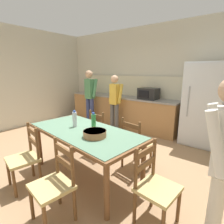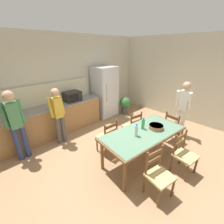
{
  "view_description": "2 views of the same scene",
  "coord_description": "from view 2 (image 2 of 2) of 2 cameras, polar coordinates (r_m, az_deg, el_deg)",
  "views": [
    {
      "loc": [
        2.11,
        -2.11,
        1.67
      ],
      "look_at": [
        0.28,
        0.26,
        0.96
      ],
      "focal_mm": 28.0,
      "sensor_mm": 36.0,
      "label": 1
    },
    {
      "loc": [
        -2.25,
        -1.89,
        2.48
      ],
      "look_at": [
        -0.14,
        0.26,
        1.18
      ],
      "focal_mm": 24.0,
      "sensor_mm": 36.0,
      "label": 2
    }
  ],
  "objects": [
    {
      "name": "counter_splashback",
      "position": [
        4.79,
        -26.77,
        5.62
      ],
      "size": [
        3.54,
        0.03,
        0.6
      ],
      "primitive_type": "cube",
      "color": "beige",
      "rests_on": "kitchen_counter"
    },
    {
      "name": "microwave",
      "position": [
        4.89,
        -14.9,
        5.83
      ],
      "size": [
        0.5,
        0.39,
        0.3
      ],
      "color": "black",
      "rests_on": "kitchen_counter"
    },
    {
      "name": "person_at_sink",
      "position": [
        3.95,
        -32.8,
        -3.5
      ],
      "size": [
        0.42,
        0.29,
        1.68
      ],
      "rotation": [
        0.0,
        0.0,
        1.57
      ],
      "color": "navy",
      "rests_on": "ground"
    },
    {
      "name": "bottle_off_centre",
      "position": [
        3.43,
        11.74,
        -4.4
      ],
      "size": [
        0.07,
        0.07,
        0.27
      ],
      "color": "green",
      "rests_on": "dining_table"
    },
    {
      "name": "chair_side_far_right",
      "position": [
        4.24,
        7.76,
        -5.59
      ],
      "size": [
        0.48,
        0.46,
        0.91
      ],
      "rotation": [
        0.0,
        0.0,
        2.97
      ],
      "color": "brown",
      "rests_on": "ground"
    },
    {
      "name": "person_at_counter",
      "position": [
        4.2,
        -19.83,
        -0.53
      ],
      "size": [
        0.39,
        0.27,
        1.56
      ],
      "rotation": [
        0.0,
        0.0,
        1.57
      ],
      "color": "#4C4C4C",
      "rests_on": "ground"
    },
    {
      "name": "chair_side_near_left",
      "position": [
        2.95,
        17.23,
        -21.79
      ],
      "size": [
        0.49,
        0.47,
        0.91
      ],
      "rotation": [
        0.0,
        0.0,
        -0.2
      ],
      "color": "brown",
      "rests_on": "ground"
    },
    {
      "name": "dining_table",
      "position": [
        3.4,
        11.83,
        -8.67
      ],
      "size": [
        2.02,
        1.13,
        0.79
      ],
      "rotation": [
        0.0,
        0.0,
        -0.11
      ],
      "color": "brown",
      "rests_on": "ground"
    },
    {
      "name": "person_by_table",
      "position": [
        4.77,
        25.35,
        1.92
      ],
      "size": [
        0.3,
        0.43,
        1.63
      ],
      "rotation": [
        0.0,
        0.0,
        3.26
      ],
      "color": "silver",
      "rests_on": "ground"
    },
    {
      "name": "wall_back",
      "position": [
        5.18,
        -18.11,
        10.77
      ],
      "size": [
        6.52,
        0.12,
        2.9
      ],
      "primitive_type": "cube",
      "color": "beige",
      "rests_on": "ground"
    },
    {
      "name": "wall_right",
      "position": [
        5.92,
        26.68,
        10.93
      ],
      "size": [
        0.12,
        5.2,
        2.9
      ],
      "primitive_type": "cube",
      "color": "beige",
      "rests_on": "ground"
    },
    {
      "name": "bottle_near_centre",
      "position": [
        3.14,
        9.23,
        -6.98
      ],
      "size": [
        0.07,
        0.07,
        0.27
      ],
      "color": "silver",
      "rests_on": "dining_table"
    },
    {
      "name": "serving_bowl",
      "position": [
        3.54,
        16.45,
        -5.33
      ],
      "size": [
        0.32,
        0.32,
        0.09
      ],
      "color": "#9E6642",
      "rests_on": "dining_table"
    },
    {
      "name": "chair_head_end",
      "position": [
        4.46,
        22.26,
        -5.75
      ],
      "size": [
        0.44,
        0.46,
        0.91
      ],
      "rotation": [
        0.0,
        0.0,
        1.47
      ],
      "color": "brown",
      "rests_on": "ground"
    },
    {
      "name": "ground_plane",
      "position": [
        3.85,
        4.41,
        -16.88
      ],
      "size": [
        8.32,
        8.32,
        0.0
      ],
      "primitive_type": "plane",
      "color": "#9E7A56"
    },
    {
      "name": "potted_plant",
      "position": [
        6.03,
        4.98,
        2.97
      ],
      "size": [
        0.44,
        0.44,
        0.67
      ],
      "color": "#4C4C51",
      "rests_on": "ground"
    },
    {
      "name": "chair_side_near_right",
      "position": [
        3.55,
        25.71,
        -14.37
      ],
      "size": [
        0.47,
        0.46,
        0.91
      ],
      "rotation": [
        0.0,
        0.0,
        -0.14
      ],
      "color": "brown",
      "rests_on": "ground"
    },
    {
      "name": "refrigerator",
      "position": [
        5.68,
        -2.71,
        7.51
      ],
      "size": [
        0.81,
        0.73,
        1.86
      ],
      "color": "silver",
      "rests_on": "ground"
    },
    {
      "name": "chair_side_far_left",
      "position": [
        3.75,
        -1.72,
        -9.59
      ],
      "size": [
        0.44,
        0.42,
        0.91
      ],
      "rotation": [
        0.0,
        0.0,
        3.08
      ],
      "color": "brown",
      "rests_on": "ground"
    },
    {
      "name": "kitchen_counter",
      "position": [
        4.78,
        -23.93,
        -3.78
      ],
      "size": [
        3.58,
        0.66,
        0.92
      ],
      "color": "#9E7042",
      "rests_on": "ground"
    }
  ]
}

